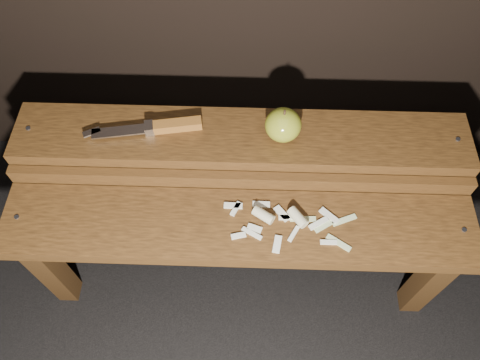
{
  "coord_description": "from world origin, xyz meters",
  "views": [
    {
      "loc": [
        0.02,
        -0.57,
        1.47
      ],
      "look_at": [
        0.0,
        0.06,
        0.45
      ],
      "focal_mm": 35.0,
      "sensor_mm": 36.0,
      "label": 1
    }
  ],
  "objects_px": {
    "bench_front_tier": "(239,239)",
    "bench_rear_tier": "(241,154)",
    "apple": "(283,125)",
    "knife": "(162,127)"
  },
  "relations": [
    {
      "from": "bench_front_tier",
      "to": "knife",
      "type": "height_order",
      "value": "knife"
    },
    {
      "from": "apple",
      "to": "knife",
      "type": "relative_size",
      "value": 0.31
    },
    {
      "from": "bench_front_tier",
      "to": "knife",
      "type": "distance_m",
      "value": 0.35
    },
    {
      "from": "apple",
      "to": "knife",
      "type": "bearing_deg",
      "value": 178.58
    },
    {
      "from": "apple",
      "to": "knife",
      "type": "distance_m",
      "value": 0.31
    },
    {
      "from": "bench_front_tier",
      "to": "bench_rear_tier",
      "type": "xyz_separation_m",
      "value": [
        0.0,
        0.23,
        0.06
      ]
    },
    {
      "from": "bench_front_tier",
      "to": "apple",
      "type": "height_order",
      "value": "apple"
    },
    {
      "from": "bench_front_tier",
      "to": "bench_rear_tier",
      "type": "distance_m",
      "value": 0.23
    },
    {
      "from": "knife",
      "to": "apple",
      "type": "bearing_deg",
      "value": -1.42
    },
    {
      "from": "bench_rear_tier",
      "to": "apple",
      "type": "bearing_deg",
      "value": 2.35
    }
  ]
}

